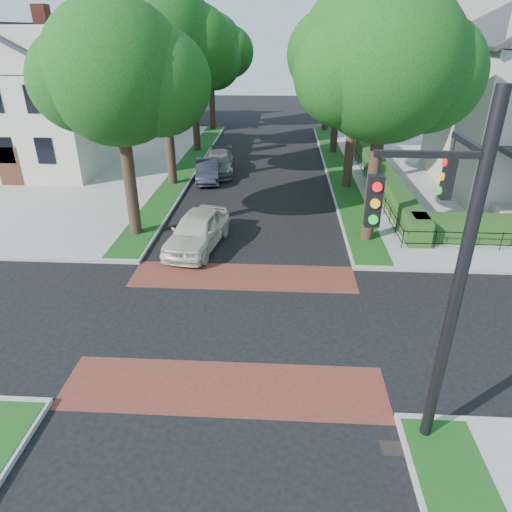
# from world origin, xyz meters

# --- Properties ---
(ground) EXTENTS (120.00, 120.00, 0.00)m
(ground) POSITION_xyz_m (0.00, 0.00, 0.00)
(ground) COLOR black
(ground) RESTS_ON ground
(crosswalk_far) EXTENTS (9.00, 2.20, 0.01)m
(crosswalk_far) POSITION_xyz_m (0.00, 3.20, 0.01)
(crosswalk_far) COLOR maroon
(crosswalk_far) RESTS_ON ground
(crosswalk_near) EXTENTS (9.00, 2.20, 0.01)m
(crosswalk_near) POSITION_xyz_m (0.00, -3.20, 0.01)
(crosswalk_near) COLOR maroon
(crosswalk_near) RESTS_ON ground
(storm_drain) EXTENTS (0.65, 0.45, 0.01)m
(storm_drain) POSITION_xyz_m (4.30, -5.00, 0.01)
(storm_drain) COLOR black
(storm_drain) RESTS_ON ground
(grass_strip_ne) EXTENTS (1.60, 29.80, 0.02)m
(grass_strip_ne) POSITION_xyz_m (5.40, 19.10, 0.16)
(grass_strip_ne) COLOR #143F12
(grass_strip_ne) RESTS_ON sidewalk_ne
(grass_strip_nw) EXTENTS (1.60, 29.80, 0.02)m
(grass_strip_nw) POSITION_xyz_m (-5.40, 19.10, 0.16)
(grass_strip_nw) COLOR #143F12
(grass_strip_nw) RESTS_ON sidewalk_nw
(tree_right_near) EXTENTS (7.75, 6.67, 10.66)m
(tree_right_near) POSITION_xyz_m (5.60, 7.24, 7.63)
(tree_right_near) COLOR black
(tree_right_near) RESTS_ON sidewalk_ne
(tree_right_mid) EXTENTS (8.25, 7.09, 11.22)m
(tree_right_mid) POSITION_xyz_m (5.61, 15.25, 7.99)
(tree_right_mid) COLOR black
(tree_right_mid) RESTS_ON sidewalk_ne
(tree_right_far) EXTENTS (7.25, 6.23, 9.74)m
(tree_right_far) POSITION_xyz_m (5.60, 24.22, 6.91)
(tree_right_far) COLOR black
(tree_right_far) RESTS_ON sidewalk_ne
(tree_right_back) EXTENTS (7.50, 6.45, 10.20)m
(tree_right_back) POSITION_xyz_m (5.60, 33.23, 7.27)
(tree_right_back) COLOR black
(tree_right_back) RESTS_ON sidewalk_ne
(tree_left_near) EXTENTS (7.50, 6.45, 10.20)m
(tree_left_near) POSITION_xyz_m (-5.40, 7.23, 7.27)
(tree_left_near) COLOR black
(tree_left_near) RESTS_ON sidewalk_nw
(tree_left_mid) EXTENTS (8.00, 6.88, 11.48)m
(tree_left_mid) POSITION_xyz_m (-5.39, 15.24, 8.34)
(tree_left_mid) COLOR black
(tree_left_mid) RESTS_ON sidewalk_nw
(tree_left_far) EXTENTS (7.00, 6.02, 9.86)m
(tree_left_far) POSITION_xyz_m (-5.40, 24.22, 7.12)
(tree_left_far) COLOR black
(tree_left_far) RESTS_ON sidewalk_nw
(tree_left_back) EXTENTS (7.75, 6.66, 10.44)m
(tree_left_back) POSITION_xyz_m (-5.40, 33.24, 7.41)
(tree_left_back) COLOR black
(tree_left_back) RESTS_ON sidewalk_nw
(hedge_main_road) EXTENTS (1.00, 18.00, 1.20)m
(hedge_main_road) POSITION_xyz_m (7.70, 15.00, 0.75)
(hedge_main_road) COLOR #194417
(hedge_main_road) RESTS_ON sidewalk_ne
(fence_main_road) EXTENTS (0.06, 18.00, 0.90)m
(fence_main_road) POSITION_xyz_m (6.90, 15.00, 0.60)
(fence_main_road) COLOR black
(fence_main_road) RESTS_ON sidewalk_ne
(house_left_near) EXTENTS (10.00, 9.00, 10.14)m
(house_left_near) POSITION_xyz_m (-15.49, 17.99, 5.04)
(house_left_near) COLOR beige
(house_left_near) RESTS_ON sidewalk_nw
(house_left_far) EXTENTS (10.00, 9.00, 10.14)m
(house_left_far) POSITION_xyz_m (-15.49, 31.99, 5.04)
(house_left_far) COLOR #B4B0A1
(house_left_far) RESTS_ON sidewalk_nw
(traffic_signal) EXTENTS (2.17, 2.00, 8.00)m
(traffic_signal) POSITION_xyz_m (4.89, -4.41, 4.71)
(traffic_signal) COLOR black
(traffic_signal) RESTS_ON sidewalk_se
(parked_car_front) EXTENTS (2.78, 5.15, 1.66)m
(parked_car_front) POSITION_xyz_m (-2.30, 5.88, 0.83)
(parked_car_front) COLOR beige
(parked_car_front) RESTS_ON ground
(parked_car_middle) EXTENTS (1.98, 4.28, 1.36)m
(parked_car_middle) POSITION_xyz_m (-3.43, 16.16, 0.68)
(parked_car_middle) COLOR #1D202B
(parked_car_middle) RESTS_ON ground
(parked_car_rear) EXTENTS (2.41, 5.08, 1.43)m
(parked_car_rear) POSITION_xyz_m (-2.92, 17.98, 0.71)
(parked_car_rear) COLOR slate
(parked_car_rear) RESTS_ON ground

